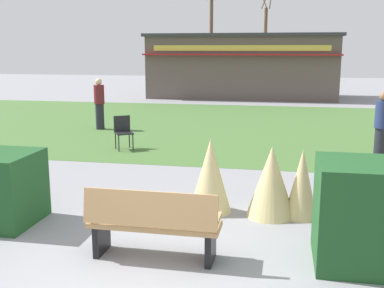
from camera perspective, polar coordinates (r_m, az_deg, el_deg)
ground_plane at (r=5.95m, az=-5.15°, el=-15.19°), size 80.00×80.00×0.00m
lawn_patch at (r=16.57m, az=5.47°, el=2.21°), size 36.00×12.00×0.01m
park_bench at (r=6.09m, az=-4.72°, el=-9.57°), size 1.71×0.54×0.95m
ornamental_grass_behind_left at (r=7.77m, az=2.23°, el=-3.83°), size 0.70×0.70×1.23m
ornamental_grass_behind_right at (r=7.67m, az=9.53°, el=-4.47°), size 0.78×0.78×1.15m
ornamental_grass_behind_center at (r=7.70m, az=13.11°, el=-4.69°), size 0.53×0.53×1.12m
food_kiosk at (r=26.44m, az=6.13°, el=9.38°), size 10.22×4.65×3.41m
cafe_chair_east at (r=12.75m, az=-8.32°, el=1.73°), size 0.61×0.61×0.89m
person_strolling at (r=11.80m, az=21.90°, el=1.87°), size 0.34×0.34×1.69m
person_standing at (r=16.01m, az=-11.10°, el=4.82°), size 0.34×0.34×1.69m
parked_car_west_slot at (r=34.96m, az=1.83°, el=8.19°), size 4.34×2.34×1.20m
parked_car_center_slot at (r=34.54m, az=10.80°, el=7.95°), size 4.21×2.08×1.20m
tree_left_bg at (r=41.15m, az=8.82°, el=12.02°), size 0.91×0.96×6.99m
tree_right_bg at (r=38.35m, az=2.33°, el=12.54°), size 0.91×0.96×7.45m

